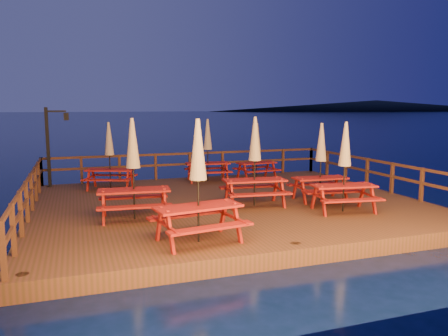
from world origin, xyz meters
The scene contains 14 objects.
ground centered at (0.00, 0.00, 0.00)m, with size 500.00×500.00×0.00m, color black.
deck centered at (0.00, 0.00, 0.20)m, with size 12.00×10.00×0.40m, color #462E16.
deck_piles centered at (0.00, 0.00, -0.30)m, with size 11.44×9.44×1.40m.
railing centered at (0.00, 1.78, 1.16)m, with size 11.80×9.75×1.10m.
lamp_post centered at (-5.39, 4.55, 2.20)m, with size 0.85×0.18×3.00m.
headland_right centered at (185.00, 230.00, 3.50)m, with size 230.40×86.40×7.00m, color black.
picnic_table_0 centered at (-3.13, -1.29, 1.82)m, with size 2.05×1.75×2.73m.
picnic_table_1 centered at (2.89, -0.83, 1.70)m, with size 1.83×1.54×2.51m.
picnic_table_2 centered at (0.58, -0.85, 1.82)m, with size 2.06×1.76×2.73m.
picnic_table_3 centered at (0.50, 3.85, 1.71)m, with size 1.93×1.65×2.52m.
picnic_table_4 centered at (-3.41, 3.38, 1.68)m, with size 2.11×1.94×2.46m.
picnic_table_5 centered at (-2.02, -3.79, 1.84)m, with size 2.16×1.87×2.77m.
picnic_table_6 centered at (2.73, -2.37, 1.75)m, with size 2.02×1.74×2.61m.
picnic_table_7 centered at (2.59, 3.69, 1.62)m, with size 1.79×1.53×2.34m.
Camera 1 is at (-4.57, -13.01, 3.45)m, focal length 35.00 mm.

